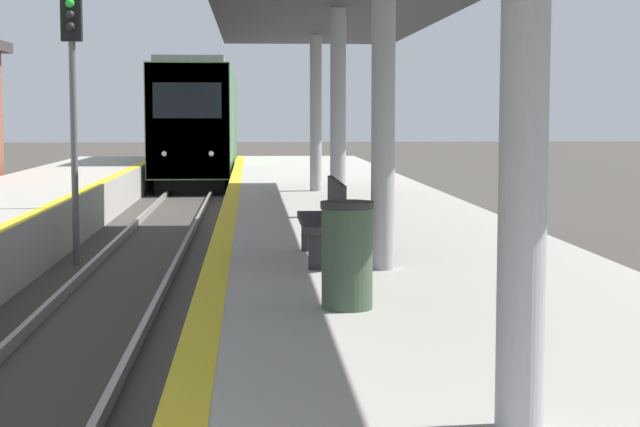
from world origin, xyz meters
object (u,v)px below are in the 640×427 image
Objects in this scene: train at (199,123)px; bench at (326,217)px; signal_far at (73,75)px; trash_bin at (347,255)px.

train is 8.39× the size of bench.
signal_far reaches higher than trash_bin.
signal_far is 2.45× the size of bench.
train is 34.18m from trash_bin.
train reaches higher than trash_bin.
train is 23.89m from signal_far.
signal_far is 11.12m from trash_bin.
train is 17.93× the size of trash_bin.
train is 31.08m from bench.
trash_bin is 0.47× the size of bench.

